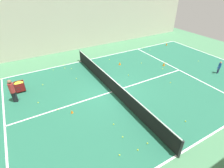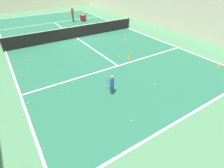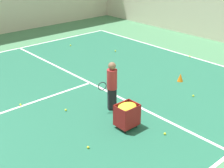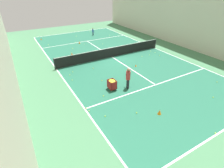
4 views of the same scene
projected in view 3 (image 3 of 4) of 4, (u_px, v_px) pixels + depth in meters
name	position (u px, v px, depth m)	size (l,w,h in m)	color
line_baseline_far	(178.00, 53.00, 15.47)	(11.91, 0.10, 0.00)	white
line_service_far	(90.00, 83.00, 12.13)	(11.91, 0.10, 0.00)	white
coach_at_net	(112.00, 83.00, 9.83)	(0.42, 0.68, 1.63)	black
ball_cart	(127.00, 111.00, 8.97)	(0.52, 0.63, 0.76)	maroon
training_cone_1	(180.00, 77.00, 12.22)	(0.23, 0.23, 0.32)	orange
tennis_ball_9	(71.00, 45.00, 16.53)	(0.07, 0.07, 0.07)	yellow
tennis_ball_12	(190.00, 56.00, 14.89)	(0.07, 0.07, 0.07)	yellow
tennis_ball_14	(88.00, 147.00, 8.22)	(0.07, 0.07, 0.07)	yellow
tennis_ball_16	(165.00, 134.00, 8.81)	(0.07, 0.07, 0.07)	yellow
tennis_ball_19	(20.00, 105.00, 10.41)	(0.07, 0.07, 0.07)	yellow
tennis_ball_24	(66.00, 110.00, 10.07)	(0.07, 0.07, 0.07)	yellow
tennis_ball_33	(115.00, 51.00, 15.67)	(0.07, 0.07, 0.07)	yellow
tennis_ball_34	(193.00, 96.00, 11.02)	(0.07, 0.07, 0.07)	yellow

